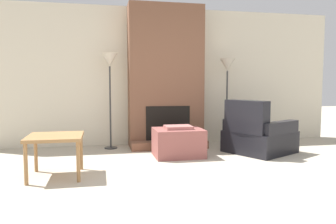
% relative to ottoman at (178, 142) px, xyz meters
% --- Properties ---
extents(ground_plane, '(24.00, 24.00, 0.00)m').
position_rel_ottoman_xyz_m(ground_plane, '(-0.01, -1.93, -0.23)').
color(ground_plane, '#B2A893').
extents(wall_back, '(6.97, 0.06, 2.60)m').
position_rel_ottoman_xyz_m(wall_back, '(-0.01, 1.24, 1.07)').
color(wall_back, beige).
rests_on(wall_back, ground_plane).
extents(fireplace, '(1.38, 0.73, 2.60)m').
position_rel_ottoman_xyz_m(fireplace, '(-0.01, 0.97, 1.02)').
color(fireplace, brown).
rests_on(fireplace, ground_plane).
extents(ottoman, '(0.77, 0.63, 0.49)m').
position_rel_ottoman_xyz_m(ottoman, '(0.00, 0.00, 0.00)').
color(ottoman, '#8C4C47').
rests_on(ottoman, ground_plane).
extents(armchair, '(1.27, 1.25, 0.89)m').
position_rel_ottoman_xyz_m(armchair, '(1.35, -0.01, 0.04)').
color(armchair, black).
rests_on(armchair, ground_plane).
extents(side_table, '(0.66, 0.67, 0.52)m').
position_rel_ottoman_xyz_m(side_table, '(-1.76, -0.82, 0.23)').
color(side_table, '#9E7042').
rests_on(side_table, ground_plane).
extents(floor_lamp_left, '(0.29, 0.29, 1.70)m').
position_rel_ottoman_xyz_m(floor_lamp_left, '(-1.04, 0.88, 1.23)').
color(floor_lamp_left, '#333333').
rests_on(floor_lamp_left, ground_plane).
extents(floor_lamp_right, '(0.29, 0.29, 1.63)m').
position_rel_ottoman_xyz_m(floor_lamp_right, '(1.17, 0.88, 1.18)').
color(floor_lamp_right, '#333333').
rests_on(floor_lamp_right, ground_plane).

